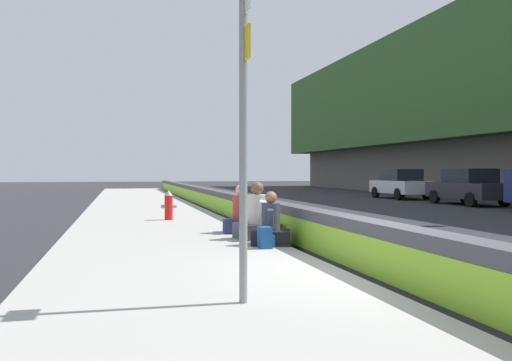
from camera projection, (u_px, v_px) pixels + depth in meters
ground_plane at (376, 280)px, 7.89m from camera, size 160.00×160.00×0.00m
sidewalk_strip at (194, 284)px, 7.25m from camera, size 80.00×4.40×0.14m
jersey_barrier at (376, 250)px, 7.88m from camera, size 76.00×0.45×0.85m
route_sign_post at (244, 112)px, 5.89m from camera, size 0.44×0.09×3.60m
fire_hydrant at (169, 205)px, 16.09m from camera, size 0.26×0.46×0.88m
seated_person_foreground at (271, 228)px, 10.62m from camera, size 0.83×0.91×1.04m
seated_person_middle at (257, 221)px, 11.54m from camera, size 0.84×0.96×1.21m
seated_person_rear at (241, 217)px, 12.74m from camera, size 0.77×0.88×1.13m
backpack at (265, 238)px, 10.14m from camera, size 0.32×0.28×0.40m
parked_car_fourth at (468, 187)px, 25.55m from camera, size 4.51×1.97×1.71m
parked_car_midline at (400, 184)px, 31.39m from camera, size 4.54×2.03×1.71m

